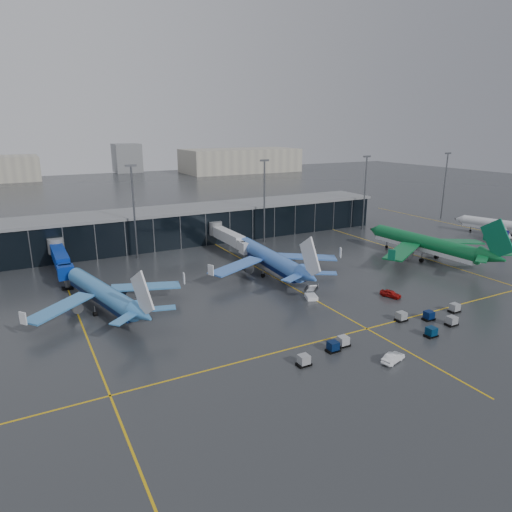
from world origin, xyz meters
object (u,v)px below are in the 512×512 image
airliner_ba (507,220)px  airliner_aer_lingus (425,234)px  airliner_arkefly (101,282)px  baggage_carts (397,329)px  mobile_airstair (311,295)px  service_van_red (391,294)px  airliner_klm_near (270,249)px  service_van_white (393,358)px

airliner_ba → airliner_aer_lingus: bearing=170.3°
airliner_arkefly → airliner_ba: (128.31, 2.15, -0.07)m
baggage_carts → airliner_arkefly: bearing=140.9°
mobile_airstair → service_van_red: (15.44, -7.23, -0.01)m
airliner_klm_near → airliner_aer_lingus: 44.58m
airliner_arkefly → airliner_aer_lingus: bearing=-15.6°
airliner_klm_near → mobile_airstair: (-0.79, -19.06, -5.52)m
airliner_ba → mobile_airstair: size_ratio=9.90×
service_van_red → airliner_arkefly: bearing=139.3°
airliner_ba → baggage_carts: (-84.80, -37.52, -4.94)m
service_van_red → airliner_klm_near: bearing=99.7°
service_van_red → airliner_ba: bearing=-1.4°
airliner_ba → service_van_white: airliner_ba is taller
mobile_airstair → airliner_aer_lingus: bearing=32.7°
mobile_airstair → service_van_white: mobile_airstair is taller
baggage_carts → service_van_red: bearing=49.7°
airliner_arkefly → airliner_klm_near: 40.84m
airliner_ba → service_van_white: (-92.88, -44.76, -4.96)m
service_van_white → airliner_arkefly: bearing=24.2°
airliner_klm_near → mobile_airstair: 19.86m
airliner_arkefly → mobile_airstair: airliner_arkefly is taller
airliner_arkefly → airliner_klm_near: size_ratio=0.92×
airliner_aer_lingus → airliner_ba: size_ratio=1.21×
airliner_klm_near → service_van_red: size_ratio=9.12×
airliner_klm_near → baggage_carts: (2.94, -40.09, -5.53)m
service_van_red → service_van_white: size_ratio=1.00×
service_van_red → service_van_white: 28.88m
airliner_aer_lingus → mobile_airstair: airliner_aer_lingus is taller
airliner_arkefly → airliner_aer_lingus: size_ratio=0.84×
baggage_carts → service_van_white: size_ratio=8.85×
airliner_klm_near → mobile_airstair: size_ratio=10.93×
airliner_ba → mobile_airstair: (-88.53, -16.49, -4.93)m
service_van_white → airliner_klm_near: bearing=-21.7°
airliner_arkefly → baggage_carts: size_ratio=0.94×
service_van_white → airliner_ba: bearing=-79.8°
baggage_carts → mobile_airstair: 21.36m
airliner_klm_near → service_van_red: airliner_klm_near is taller
service_van_red → service_van_white: (-19.78, -21.04, -0.02)m
airliner_aer_lingus → airliner_ba: (43.94, 5.71, -1.18)m
baggage_carts → service_van_white: (-8.08, -7.24, -0.02)m
airliner_arkefly → baggage_carts: bearing=-52.3°
airliner_ba → mobile_airstair: bearing=173.5°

